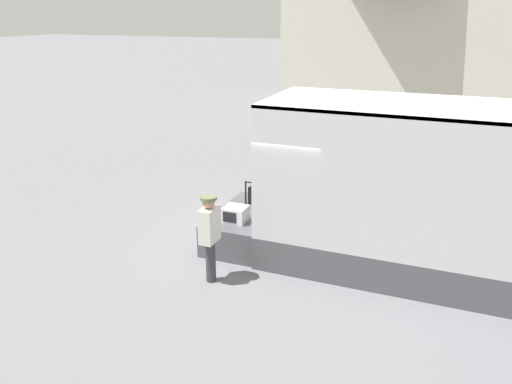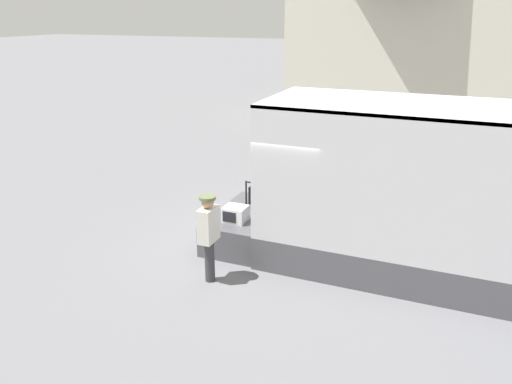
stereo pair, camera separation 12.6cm
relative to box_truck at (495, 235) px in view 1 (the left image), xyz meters
name	(u,v)px [view 1 (the left image)]	position (x,y,z in m)	size (l,w,h in m)	color
ground_plane	(273,244)	(-4.17, 0.00, -0.92)	(160.00, 160.00, 0.00)	slate
box_truck	(495,235)	(0.00, 0.00, 0.00)	(6.96, 2.35, 3.15)	navy
tailgate_deck	(246,226)	(-4.77, 0.00, -0.60)	(1.20, 2.23, 0.65)	#4C4C51
microwave	(236,214)	(-4.77, -0.56, -0.11)	(0.45, 0.40, 0.32)	white
portable_generator	(262,194)	(-4.64, 0.59, -0.07)	(0.61, 0.44, 0.54)	black
worker_person	(210,230)	(-4.69, -1.85, 0.08)	(0.30, 0.44, 1.65)	#38383D
house_backdrop	(408,29)	(-3.28, 15.20, 2.97)	(9.91, 7.94, 7.65)	beige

